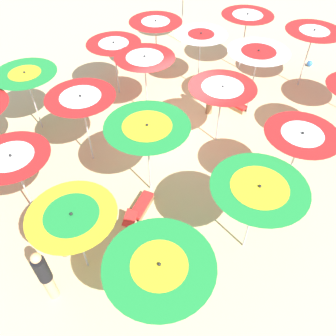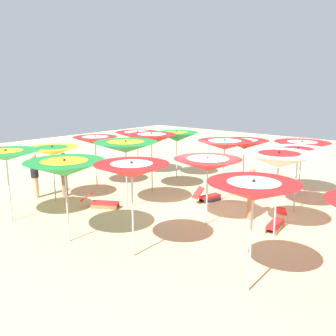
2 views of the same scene
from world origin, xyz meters
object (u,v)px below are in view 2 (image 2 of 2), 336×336
Objects in this scene: beach_umbrella_7 at (208,164)px; beach_umbrella_11 at (152,139)px; beach_umbrella_2 at (132,170)px; beach_umbrella_15 at (138,136)px; beach_umbrella_16 at (177,137)px; beach_umbrella_17 at (244,144)px; beachgoer_2 at (64,173)px; beachgoer_1 at (35,174)px; beach_umbrella_8 at (279,160)px; lounger_2 at (276,222)px; beach_umbrella_5 at (52,151)px; beach_umbrella_13 at (298,153)px; beach_umbrella_0 at (6,156)px; beach_umbrella_18 at (302,146)px; beach_umbrella_3 at (253,191)px; beachgoer_0 at (251,193)px; beach_umbrella_6 at (126,147)px; lounger_1 at (102,203)px; lounger_0 at (208,196)px; beach_umbrella_1 at (65,168)px; beach_umbrella_12 at (225,145)px; beach_umbrella_10 at (95,140)px.

beach_umbrella_11 is (1.67, 3.93, 0.26)m from beach_umbrella_7.
beach_umbrella_15 is (6.61, 6.45, -0.33)m from beach_umbrella_2.
beach_umbrella_16 is 3.45m from beach_umbrella_17.
beachgoer_1 is at bearing -121.81° from beachgoer_2.
beach_umbrella_8 is 2.18m from lounger_2.
beach_umbrella_7 is at bearing -73.24° from beach_umbrella_5.
beach_umbrella_13 is at bearing -28.31° from beach_umbrella_7.
beach_umbrella_18 is (9.04, -6.06, -0.17)m from beach_umbrella_0.
beach_umbrella_11 is 1.14× the size of beach_umbrella_17.
beach_umbrella_16 is at bearing 47.89° from beach_umbrella_3.
beach_umbrella_18 is at bearing 152.54° from beachgoer_0.
beachgoer_2 is (-0.58, 3.04, -1.32)m from beach_umbrella_6.
beach_umbrella_0 is 8.79m from lounger_2.
beach_umbrella_15 is 0.99× the size of beach_umbrella_18.
lounger_1 is at bearing 77.14° from beach_umbrella_3.
beach_umbrella_5 reaches higher than lounger_0.
beachgoer_0 is at bearing 177.51° from beach_umbrella_18.
beach_umbrella_8 is at bearing -140.61° from beach_umbrella_17.
beach_umbrella_8 is at bearing -31.39° from beach_umbrella_2.
beach_umbrella_11 is at bearing 17.77° from beach_umbrella_1.
beach_umbrella_1 reaches higher than beach_umbrella_12.
beach_umbrella_2 reaches higher than beach_umbrella_5.
beach_umbrella_15 is at bearing -131.07° from beachgoer_0.
beach_umbrella_2 reaches higher than beach_umbrella_3.
beach_umbrella_5 is 2.75m from lounger_1.
beach_umbrella_3 is 1.40× the size of beachgoer_2.
beach_umbrella_13 reaches higher than lounger_0.
beachgoer_0 is at bearing -12.58° from beach_umbrella_2.
beach_umbrella_13 reaches higher than lounger_2.
beach_umbrella_6 is 2.36m from beach_umbrella_11.
beach_umbrella_16 is (2.58, 0.76, -0.23)m from beach_umbrella_11.
beach_umbrella_8 is 1.87× the size of lounger_2.
beach_umbrella_12 reaches higher than beach_umbrella_17.
beach_umbrella_17 is at bearing 8.10° from beach_umbrella_2.
lounger_2 is (-3.45, -3.11, -1.75)m from beach_umbrella_17.
beach_umbrella_11 is at bearing -124.54° from beach_umbrella_15.
beach_umbrella_0 is 3.89m from beach_umbrella_6.
beachgoer_2 is at bearing 131.15° from beach_umbrella_18.
beachgoer_0 is (-1.68, 0.82, -1.18)m from beach_umbrella_13.
beach_umbrella_12 is at bearing -4.77° from lounger_0.
beach_umbrella_11 is at bearing 20.24° from beach_umbrella_6.
beach_umbrella_1 is at bearing -56.34° from beachgoer_0.
beach_umbrella_16 is (7.90, 2.47, -0.14)m from beach_umbrella_1.
lounger_1 is (-0.56, 0.73, -2.07)m from beach_umbrella_6.
beach_umbrella_10 is at bearing -174.01° from beach_umbrella_15.
beach_umbrella_11 is 5.75m from beach_umbrella_13.
beach_umbrella_0 reaches higher than beach_umbrella_13.
beach_umbrella_2 is 1.85× the size of lounger_2.
beachgoer_2 is (-2.79, 2.22, -1.29)m from beach_umbrella_11.
beach_umbrella_13 is at bearing -16.43° from beach_umbrella_2.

